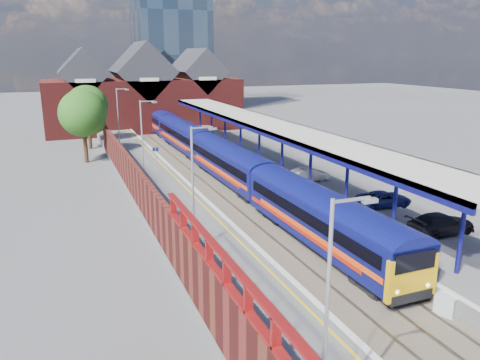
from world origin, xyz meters
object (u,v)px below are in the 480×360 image
at_px(train, 204,146).
at_px(relay_cabinet, 446,305).
at_px(lamp_post_b, 195,180).
at_px(lamp_post_c, 144,135).
at_px(lamp_post_a, 332,299).
at_px(platform_sign, 156,156).
at_px(parked_car_dark, 441,224).
at_px(parked_car_silver, 308,175).
at_px(lamp_post_d, 119,114).
at_px(parked_car_blue, 384,199).

xyz_separation_m(train, relay_cabinet, (1.31, -33.66, -1.62)).
relative_size(lamp_post_b, lamp_post_c, 1.00).
distance_m(lamp_post_a, lamp_post_b, 14.00).
bearing_deg(train, platform_sign, -137.09).
bearing_deg(parked_car_dark, lamp_post_c, 35.15).
bearing_deg(relay_cabinet, lamp_post_a, -178.27).
bearing_deg(platform_sign, lamp_post_b, -94.33).
xyz_separation_m(platform_sign, relay_cabinet, (7.80, -27.63, -2.19)).
distance_m(lamp_post_a, parked_car_silver, 27.81).
relative_size(lamp_post_d, parked_car_blue, 1.71).
xyz_separation_m(parked_car_dark, parked_car_blue, (0.25, 5.77, -0.09)).
xyz_separation_m(parked_car_silver, parked_car_dark, (1.54, -13.80, 0.04)).
bearing_deg(parked_car_dark, lamp_post_b, 74.87).
height_order(lamp_post_d, parked_car_silver, lamp_post_d).
bearing_deg(parked_car_silver, lamp_post_c, 63.13).
relative_size(lamp_post_a, lamp_post_c, 1.00).
bearing_deg(lamp_post_b, lamp_post_c, 90.00).
height_order(lamp_post_a, platform_sign, lamp_post_a).
bearing_deg(lamp_post_d, parked_car_silver, -58.91).
distance_m(lamp_post_d, parked_car_dark, 38.52).
relative_size(lamp_post_b, lamp_post_d, 1.00).
bearing_deg(train, lamp_post_b, -108.10).
distance_m(lamp_post_c, platform_sign, 3.34).
distance_m(lamp_post_a, lamp_post_c, 30.00).
xyz_separation_m(lamp_post_b, parked_car_silver, (13.08, 10.32, -3.37)).
bearing_deg(relay_cabinet, parked_car_blue, 40.64).
bearing_deg(parked_car_dark, lamp_post_d, 20.67).
bearing_deg(parked_car_silver, lamp_post_b, 124.90).
height_order(platform_sign, parked_car_dark, platform_sign).
distance_m(parked_car_silver, parked_car_dark, 13.89).
relative_size(lamp_post_b, parked_car_blue, 1.71).
xyz_separation_m(train, lamp_post_d, (-7.86, 7.96, 2.87)).
xyz_separation_m(lamp_post_b, relay_cabinet, (9.16, -9.63, -4.49)).
relative_size(lamp_post_c, parked_car_silver, 1.87).
relative_size(parked_car_silver, relay_cabinet, 3.75).
relative_size(lamp_post_c, platform_sign, 2.80).
bearing_deg(lamp_post_d, parked_car_blue, -63.43).
xyz_separation_m(train, parked_car_blue, (7.01, -21.75, -0.55)).
bearing_deg(lamp_post_d, relay_cabinet, -77.59).
relative_size(train, lamp_post_c, 9.42).
bearing_deg(parked_car_silver, lamp_post_d, 27.71).
xyz_separation_m(platform_sign, parked_car_blue, (13.50, -15.71, -1.12)).
bearing_deg(train, relay_cabinet, -87.78).
bearing_deg(lamp_post_a, parked_car_silver, 61.73).
bearing_deg(lamp_post_b, train, 71.90).
relative_size(lamp_post_a, lamp_post_d, 1.00).
bearing_deg(parked_car_blue, relay_cabinet, 159.18).
xyz_separation_m(train, parked_car_silver, (5.22, -13.72, -0.50)).
bearing_deg(lamp_post_b, platform_sign, 85.67).
bearing_deg(train, lamp_post_a, -101.67).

